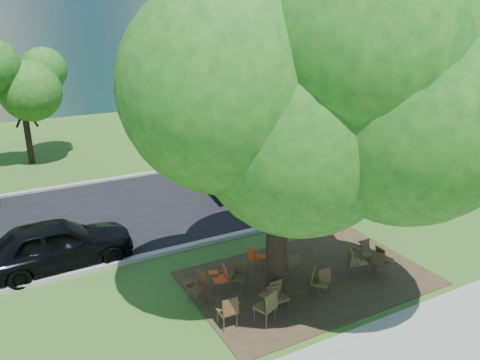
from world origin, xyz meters
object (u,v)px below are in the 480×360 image
chair_2 (267,304)px  chair_6 (376,258)px  chair_7 (380,262)px  chair_14 (198,283)px  main_tree (280,108)px  chair_12 (354,260)px  chair_5 (318,280)px  chair_9 (239,274)px  chair_0 (229,309)px  chair_3 (277,294)px  chair_13 (363,247)px  black_car (57,244)px  school_bus (347,148)px  chair_1 (271,294)px  chair_11 (291,264)px  chair_10 (255,256)px  chair_8 (221,276)px  chair_4 (322,277)px

chair_2 → chair_6: size_ratio=1.14×
chair_7 → chair_14: chair_14 is taller
main_tree → chair_12: (2.70, -0.08, -4.77)m
chair_5 → chair_9: chair_9 is taller
chair_0 → chair_5: chair_0 is taller
chair_3 → chair_13: size_ratio=1.11×
chair_13 → black_car: (-8.50, 4.21, 0.29)m
school_bus → chair_0: 12.20m
chair_0 → chair_14: bearing=98.0°
chair_1 → chair_11: size_ratio=0.87×
chair_0 → chair_10: chair_0 is taller
chair_9 → chair_13: chair_9 is taller
chair_5 → chair_8: 2.68m
school_bus → chair_13: 7.72m
chair_8 → chair_12: 4.00m
chair_8 → chair_11: 2.10m
chair_6 → chair_8: chair_6 is taller
chair_1 → chair_2: chair_2 is taller
chair_6 → chair_0: bearing=95.6°
chair_7 → chair_9: 4.25m
chair_10 → chair_0: bearing=-45.7°
chair_0 → chair_9: size_ratio=1.04×
chair_3 → chair_6: chair_3 is taller
chair_5 → chair_10: bearing=-111.2°
chair_9 → chair_14: chair_14 is taller
chair_0 → main_tree: bearing=18.3°
chair_5 → chair_14: 3.27m
black_car → chair_0: bearing=-150.8°
chair_9 → chair_10: bearing=-98.8°
chair_5 → chair_8: chair_5 is taller
school_bus → chair_14: (-9.98, -5.75, -1.11)m
chair_12 → chair_13: chair_12 is taller
chair_11 → chair_12: 1.91m
chair_1 → chair_4: 1.63m
school_bus → chair_7: 8.67m
chair_14 → chair_7: bearing=-123.6°
chair_7 → school_bus: bearing=120.7°
main_tree → chair_8: (-1.14, 1.04, -4.79)m
chair_0 → chair_3: bearing=0.8°
chair_0 → chair_8: 1.69m
chair_9 → chair_12: size_ratio=1.05×
chair_8 → chair_11: chair_11 is taller
chair_8 → chair_1: bearing=-139.8°
chair_10 → chair_14: bearing=-75.5°
main_tree → chair_4: 4.92m
chair_5 → chair_12: 1.67m
school_bus → chair_13: (-4.52, -6.15, -1.18)m
school_bus → chair_0: (-9.79, -7.20, -1.10)m
chair_3 → chair_13: (3.87, 1.04, -0.05)m
chair_2 → black_car: 6.94m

